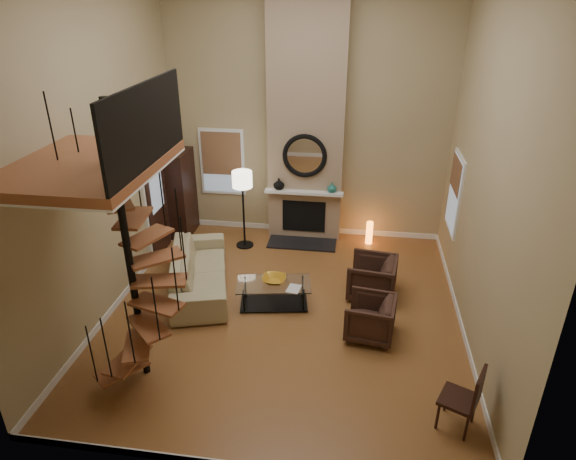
# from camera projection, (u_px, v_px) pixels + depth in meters

# --- Properties ---
(ground) EXTENTS (6.00, 6.50, 0.01)m
(ground) POSITION_uv_depth(u_px,v_px,m) (285.00, 311.00, 8.77)
(ground) COLOR #A76C35
(ground) RESTS_ON ground
(back_wall) EXTENTS (6.00, 0.02, 5.50)m
(back_wall) POSITION_uv_depth(u_px,v_px,m) (307.00, 113.00, 10.45)
(back_wall) COLOR tan
(back_wall) RESTS_ON ground
(front_wall) EXTENTS (6.00, 0.02, 5.50)m
(front_wall) POSITION_uv_depth(u_px,v_px,m) (232.00, 270.00, 4.67)
(front_wall) COLOR tan
(front_wall) RESTS_ON ground
(left_wall) EXTENTS (0.02, 6.50, 5.50)m
(left_wall) POSITION_uv_depth(u_px,v_px,m) (99.00, 153.00, 7.94)
(left_wall) COLOR tan
(left_wall) RESTS_ON ground
(right_wall) EXTENTS (0.02, 6.50, 5.50)m
(right_wall) POSITION_uv_depth(u_px,v_px,m) (490.00, 171.00, 7.17)
(right_wall) COLOR tan
(right_wall) RESTS_ON ground
(baseboard_back) EXTENTS (6.00, 0.02, 0.12)m
(baseboard_back) POSITION_uv_depth(u_px,v_px,m) (305.00, 229.00, 11.62)
(baseboard_back) COLOR white
(baseboard_back) RESTS_ON ground
(baseboard_left) EXTENTS (0.02, 6.50, 0.12)m
(baseboard_left) POSITION_uv_depth(u_px,v_px,m) (124.00, 295.00, 9.12)
(baseboard_left) COLOR white
(baseboard_left) RESTS_ON ground
(baseboard_right) EXTENTS (0.02, 6.50, 0.12)m
(baseboard_right) POSITION_uv_depth(u_px,v_px,m) (461.00, 323.00, 8.35)
(baseboard_right) COLOR white
(baseboard_right) RESTS_ON ground
(chimney_breast) EXTENTS (1.60, 0.38, 5.50)m
(chimney_breast) POSITION_uv_depth(u_px,v_px,m) (306.00, 115.00, 10.28)
(chimney_breast) COLOR #9A7F64
(chimney_breast) RESTS_ON ground
(hearth) EXTENTS (1.50, 0.60, 0.04)m
(hearth) POSITION_uv_depth(u_px,v_px,m) (302.00, 243.00, 11.04)
(hearth) COLOR black
(hearth) RESTS_ON ground
(firebox) EXTENTS (0.95, 0.02, 0.72)m
(firebox) POSITION_uv_depth(u_px,v_px,m) (304.00, 216.00, 11.06)
(firebox) COLOR black
(firebox) RESTS_ON chimney_breast
(mantel) EXTENTS (1.70, 0.18, 0.06)m
(mantel) POSITION_uv_depth(u_px,v_px,m) (304.00, 193.00, 10.73)
(mantel) COLOR white
(mantel) RESTS_ON chimney_breast
(mirror_frame) EXTENTS (0.94, 0.10, 0.94)m
(mirror_frame) POSITION_uv_depth(u_px,v_px,m) (305.00, 156.00, 10.43)
(mirror_frame) COLOR black
(mirror_frame) RESTS_ON chimney_breast
(mirror_disc) EXTENTS (0.80, 0.01, 0.80)m
(mirror_disc) POSITION_uv_depth(u_px,v_px,m) (305.00, 156.00, 10.44)
(mirror_disc) COLOR white
(mirror_disc) RESTS_ON chimney_breast
(vase_left) EXTENTS (0.24, 0.24, 0.25)m
(vase_left) POSITION_uv_depth(u_px,v_px,m) (279.00, 184.00, 10.77)
(vase_left) COLOR black
(vase_left) RESTS_ON mantel
(vase_right) EXTENTS (0.20, 0.20, 0.21)m
(vase_right) POSITION_uv_depth(u_px,v_px,m) (332.00, 187.00, 10.63)
(vase_right) COLOR #1C635B
(vase_right) RESTS_ON mantel
(window_back) EXTENTS (1.02, 0.06, 1.52)m
(window_back) POSITION_uv_depth(u_px,v_px,m) (222.00, 161.00, 11.16)
(window_back) COLOR white
(window_back) RESTS_ON back_wall
(window_right) EXTENTS (0.06, 1.02, 1.52)m
(window_right) POSITION_uv_depth(u_px,v_px,m) (455.00, 192.00, 9.45)
(window_right) COLOR white
(window_right) RESTS_ON right_wall
(entry_door) EXTENTS (0.10, 1.05, 2.16)m
(entry_door) POSITION_uv_depth(u_px,v_px,m) (156.00, 207.00, 10.28)
(entry_door) COLOR white
(entry_door) RESTS_ON ground
(loft) EXTENTS (1.70, 2.20, 1.09)m
(loft) POSITION_uv_depth(u_px,v_px,m) (94.00, 162.00, 6.00)
(loft) COLOR #9C5733
(loft) RESTS_ON left_wall
(spiral_stair) EXTENTS (1.47, 1.47, 4.06)m
(spiral_stair) POSITION_uv_depth(u_px,v_px,m) (132.00, 267.00, 6.62)
(spiral_stair) COLOR black
(spiral_stair) RESTS_ON ground
(hutch) EXTENTS (0.41, 0.88, 1.97)m
(hutch) POSITION_uv_depth(u_px,v_px,m) (182.00, 194.00, 11.18)
(hutch) COLOR black
(hutch) RESTS_ON ground
(sofa) EXTENTS (1.61, 2.64, 0.72)m
(sofa) POSITION_uv_depth(u_px,v_px,m) (199.00, 270.00, 9.28)
(sofa) COLOR tan
(sofa) RESTS_ON ground
(armchair_near) EXTENTS (0.95, 0.93, 0.77)m
(armchair_near) POSITION_uv_depth(u_px,v_px,m) (376.00, 278.00, 9.08)
(armchair_near) COLOR #3A231B
(armchair_near) RESTS_ON ground
(armchair_far) EXTENTS (0.86, 0.84, 0.70)m
(armchair_far) POSITION_uv_depth(u_px,v_px,m) (374.00, 318.00, 7.98)
(armchair_far) COLOR #3A231B
(armchair_far) RESTS_ON ground
(coffee_table) EXTENTS (1.39, 0.85, 0.48)m
(coffee_table) POSITION_uv_depth(u_px,v_px,m) (274.00, 291.00, 8.82)
(coffee_table) COLOR silver
(coffee_table) RESTS_ON ground
(bowl) EXTENTS (0.41, 0.41, 0.10)m
(bowl) POSITION_uv_depth(u_px,v_px,m) (274.00, 280.00, 8.77)
(bowl) COLOR gold
(bowl) RESTS_ON coffee_table
(book) EXTENTS (0.26, 0.32, 0.03)m
(book) POSITION_uv_depth(u_px,v_px,m) (292.00, 289.00, 8.56)
(book) COLOR gray
(book) RESTS_ON coffee_table
(floor_lamp) EXTENTS (0.42, 0.42, 1.73)m
(floor_lamp) POSITION_uv_depth(u_px,v_px,m) (242.00, 185.00, 10.37)
(floor_lamp) COLOR black
(floor_lamp) RESTS_ON ground
(accent_lamp) EXTENTS (0.15, 0.15, 0.52)m
(accent_lamp) POSITION_uv_depth(u_px,v_px,m) (369.00, 233.00, 11.00)
(accent_lamp) COLOR orange
(accent_lamp) RESTS_ON ground
(side_chair) EXTENTS (0.59, 0.59, 0.97)m
(side_chair) POSITION_uv_depth(u_px,v_px,m) (467.00, 397.00, 6.22)
(side_chair) COLOR black
(side_chair) RESTS_ON ground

